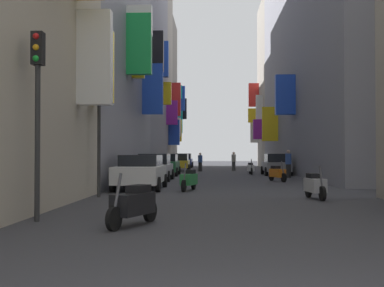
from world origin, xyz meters
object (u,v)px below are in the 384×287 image
at_px(scooter_green, 189,179).
at_px(parked_car_silver, 154,167).
at_px(parked_car_white, 141,171).
at_px(pedestrian_crossing, 234,161).
at_px(pedestrian_mid_street, 200,162).
at_px(traffic_light_near_corner, 99,110).
at_px(parked_car_green, 166,164).
at_px(parked_car_grey, 276,164).
at_px(pedestrian_near_right, 288,164).
at_px(scooter_white, 251,168).
at_px(scooter_silver, 315,185).
at_px(parked_car_yellow, 179,162).
at_px(scooter_black, 134,204).
at_px(traffic_light_far_corner, 38,92).
at_px(parked_car_blue, 184,160).
at_px(scooter_orange, 277,173).

bearing_deg(scooter_green, parked_car_silver, 106.60).
height_order(parked_car_white, pedestrian_crossing, pedestrian_crossing).
bearing_deg(pedestrian_mid_street, scooter_green, -89.91).
bearing_deg(pedestrian_crossing, traffic_light_near_corner, -102.21).
distance_m(pedestrian_crossing, pedestrian_mid_street, 3.39).
bearing_deg(parked_car_green, parked_car_silver, -90.45).
distance_m(parked_car_grey, pedestrian_near_right, 3.85).
bearing_deg(parked_car_green, scooter_white, 20.77).
xyz_separation_m(scooter_white, scooter_silver, (0.57, -20.16, 0.00)).
distance_m(parked_car_silver, scooter_silver, 13.19).
bearing_deg(scooter_green, parked_car_yellow, 94.60).
xyz_separation_m(parked_car_yellow, pedestrian_crossing, (4.79, 0.37, 0.05)).
distance_m(scooter_black, traffic_light_far_corner, 3.39).
height_order(parked_car_grey, traffic_light_near_corner, traffic_light_near_corner).
bearing_deg(pedestrian_crossing, pedestrian_near_right, -77.48).
xyz_separation_m(parked_car_yellow, scooter_green, (1.90, -23.61, -0.32)).
distance_m(parked_car_blue, traffic_light_far_corner, 43.97).
xyz_separation_m(scooter_white, pedestrian_mid_street, (-3.84, 5.77, 0.33)).
relative_size(pedestrian_near_right, traffic_light_far_corner, 0.41).
xyz_separation_m(scooter_black, traffic_light_far_corner, (-2.27, 0.61, 2.44)).
relative_size(parked_car_white, pedestrian_crossing, 2.66).
bearing_deg(pedestrian_mid_street, scooter_silver, -80.34).
relative_size(scooter_black, pedestrian_near_right, 1.06).
height_order(scooter_orange, traffic_light_near_corner, traffic_light_near_corner).
bearing_deg(scooter_silver, pedestrian_crossing, 93.09).
bearing_deg(traffic_light_far_corner, parked_car_blue, 88.85).
bearing_deg(parked_car_blue, scooter_black, -88.21).
height_order(scooter_white, pedestrian_near_right, pedestrian_near_right).
height_order(parked_car_white, traffic_light_far_corner, traffic_light_far_corner).
height_order(parked_car_silver, scooter_silver, parked_car_silver).
relative_size(parked_car_blue, pedestrian_mid_street, 2.48).
relative_size(parked_car_yellow, parked_car_white, 0.97).
xyz_separation_m(scooter_black, pedestrian_mid_street, (0.68, 32.38, 0.33)).
bearing_deg(scooter_white, scooter_orange, -85.79).
bearing_deg(scooter_black, parked_car_silver, 95.08).
distance_m(parked_car_silver, pedestrian_mid_street, 14.74).
xyz_separation_m(scooter_orange, pedestrian_mid_street, (-4.54, 15.33, 0.33)).
xyz_separation_m(parked_car_white, pedestrian_near_right, (7.83, 10.45, 0.10)).
bearing_deg(traffic_light_near_corner, scooter_green, 47.14).
xyz_separation_m(parked_car_silver, traffic_light_near_corner, (-0.71, -10.94, 2.25)).
xyz_separation_m(parked_car_silver, pedestrian_mid_street, (2.26, 14.57, 0.00)).
xyz_separation_m(scooter_black, scooter_silver, (5.09, 6.44, -0.00)).
bearing_deg(traffic_light_near_corner, parked_car_blue, 88.63).
xyz_separation_m(scooter_green, traffic_light_far_corner, (-2.99, -9.50, 2.44)).
bearing_deg(scooter_orange, traffic_light_near_corner, -126.44).
distance_m(parked_car_grey, pedestrian_mid_street, 9.15).
bearing_deg(parked_car_yellow, pedestrian_mid_street, -35.78).
distance_m(scooter_orange, pedestrian_near_right, 4.37).
distance_m(parked_car_grey, scooter_silver, 18.67).
xyz_separation_m(scooter_green, scooter_white, (3.81, 16.49, -0.00)).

